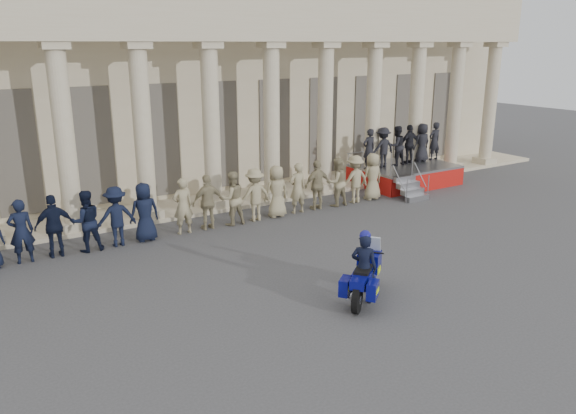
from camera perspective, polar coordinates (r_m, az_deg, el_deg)
The scene contains 6 objects.
ground at distance 14.77m, azimuth 1.04°, elevation -8.65°, with size 90.00×90.00×0.00m, color #3B3B3E.
building at distance 27.03m, azimuth -16.54°, elevation 12.03°, with size 40.00×12.50×9.00m.
officer_rank at distance 18.71m, azimuth -15.06°, elevation -0.61°, with size 20.79×0.73×1.94m.
reviewing_stand at distance 26.07m, azimuth 11.56°, elevation 5.47°, with size 4.65×4.15×2.67m.
motorcycle at distance 14.28m, azimuth 7.77°, elevation -6.95°, with size 1.89×1.66×1.46m.
rider at distance 14.06m, azimuth 7.72°, elevation -6.02°, with size 0.74×0.78×1.88m.
Camera 1 is at (-7.30, -11.23, 6.23)m, focal length 35.00 mm.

